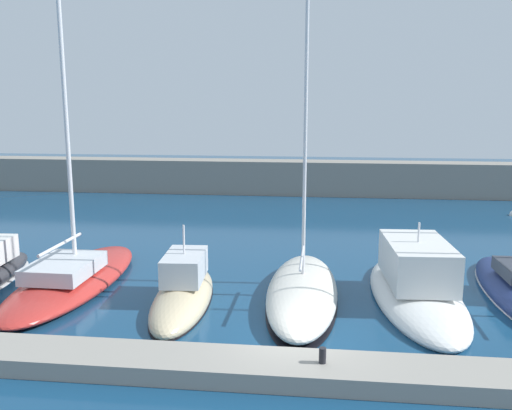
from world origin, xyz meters
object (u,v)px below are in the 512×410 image
object	(u,v)px
sailboat_ivory_fourth	(302,290)
dock_bollard	(323,355)
motorboat_sand_third	(183,293)
sailboat_red_second	(73,276)
motorboat_white_fifth	(416,285)

from	to	relation	value
sailboat_ivory_fourth	dock_bollard	bearing A→B (deg)	-172.79
motorboat_sand_third	dock_bollard	size ratio (longest dim) A/B	16.30
sailboat_red_second	motorboat_sand_third	world-z (taller)	sailboat_red_second
dock_bollard	motorboat_white_fifth	bearing A→B (deg)	61.64
motorboat_white_fifth	dock_bollard	size ratio (longest dim) A/B	22.09
sailboat_red_second	dock_bollard	size ratio (longest dim) A/B	39.20
motorboat_sand_third	motorboat_white_fifth	size ratio (longest dim) A/B	0.74
sailboat_ivory_fourth	dock_bollard	distance (m)	6.18
sailboat_ivory_fourth	sailboat_red_second	bearing A→B (deg)	87.17
motorboat_sand_third	dock_bollard	world-z (taller)	motorboat_sand_third
sailboat_red_second	motorboat_white_fifth	xyz separation A→B (m)	(13.93, 0.09, 0.13)
motorboat_sand_third	motorboat_white_fifth	xyz separation A→B (m)	(8.91, 1.35, 0.22)
sailboat_red_second	dock_bollard	bearing A→B (deg)	-122.16
sailboat_red_second	sailboat_ivory_fourth	xyz separation A→B (m)	(9.55, -0.54, -0.03)
sailboat_red_second	motorboat_sand_third	distance (m)	5.18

